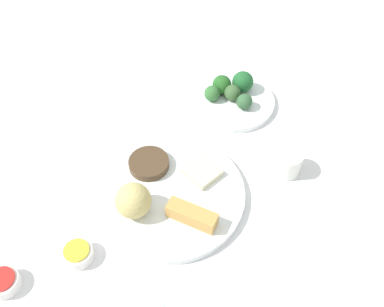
{
  "coord_description": "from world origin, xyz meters",
  "views": [
    {
      "loc": [
        0.29,
        -0.35,
        0.71
      ],
      "look_at": [
        -0.03,
        0.1,
        0.06
      ],
      "focal_mm": 39.03,
      "sensor_mm": 36.0,
      "label": 1
    }
  ],
  "objects_px": {
    "sauce_ramekin_sweet_and_sour": "(4,282)",
    "teacup": "(288,163)",
    "broccoli_plate": "(232,101)",
    "sauce_ramekin_hot_mustard": "(78,254)",
    "main_plate": "(170,194)"
  },
  "relations": [
    {
      "from": "broccoli_plate",
      "to": "sauce_ramekin_hot_mustard",
      "type": "relative_size",
      "value": 3.69
    },
    {
      "from": "sauce_ramekin_hot_mustard",
      "to": "main_plate",
      "type": "bearing_deg",
      "value": 75.62
    },
    {
      "from": "main_plate",
      "to": "teacup",
      "type": "distance_m",
      "value": 0.25
    },
    {
      "from": "sauce_ramekin_hot_mustard",
      "to": "broccoli_plate",
      "type": "bearing_deg",
      "value": 89.25
    },
    {
      "from": "broccoli_plate",
      "to": "sauce_ramekin_sweet_and_sour",
      "type": "bearing_deg",
      "value": -96.55
    },
    {
      "from": "main_plate",
      "to": "broccoli_plate",
      "type": "relative_size",
      "value": 1.47
    },
    {
      "from": "broccoli_plate",
      "to": "sauce_ramekin_sweet_and_sour",
      "type": "xyz_separation_m",
      "value": [
        -0.07,
        -0.61,
        0.0
      ]
    },
    {
      "from": "sauce_ramekin_sweet_and_sour",
      "to": "teacup",
      "type": "relative_size",
      "value": 0.98
    },
    {
      "from": "broccoli_plate",
      "to": "sauce_ramekin_hot_mustard",
      "type": "distance_m",
      "value": 0.5
    },
    {
      "from": "sauce_ramekin_sweet_and_sour",
      "to": "teacup",
      "type": "height_order",
      "value": "teacup"
    },
    {
      "from": "teacup",
      "to": "broccoli_plate",
      "type": "bearing_deg",
      "value": 151.62
    },
    {
      "from": "main_plate",
      "to": "sauce_ramekin_sweet_and_sour",
      "type": "relative_size",
      "value": 5.42
    },
    {
      "from": "broccoli_plate",
      "to": "sauce_ramekin_sweet_and_sour",
      "type": "relative_size",
      "value": 3.69
    },
    {
      "from": "sauce_ramekin_sweet_and_sour",
      "to": "sauce_ramekin_hot_mustard",
      "type": "distance_m",
      "value": 0.13
    },
    {
      "from": "teacup",
      "to": "sauce_ramekin_sweet_and_sour",
      "type": "bearing_deg",
      "value": -118.4
    }
  ]
}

